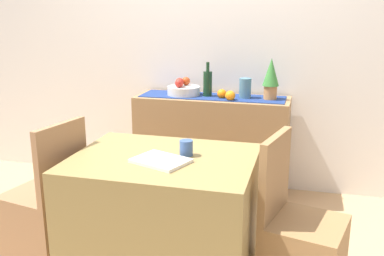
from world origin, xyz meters
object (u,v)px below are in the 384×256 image
at_px(wine_bottle, 208,83).
at_px(chair_near_window, 47,219).
at_px(potted_plant, 271,77).
at_px(open_book, 161,161).
at_px(dining_table, 164,218).
at_px(coffee_cup, 186,148).
at_px(fruit_bowl, 184,91).
at_px(sideboard_console, 212,146).
at_px(ceramic_vase, 245,88).
at_px(chair_by_corner, 300,252).

height_order(wine_bottle, chair_near_window, wine_bottle).
xyz_separation_m(potted_plant, open_book, (-0.45, -1.36, -0.26)).
distance_m(dining_table, coffee_cup, 0.43).
xyz_separation_m(wine_bottle, potted_plant, (0.50, 0.00, 0.07)).
relative_size(wine_bottle, dining_table, 0.28).
xyz_separation_m(wine_bottle, chair_near_window, (-0.73, -1.28, -0.68)).
bearing_deg(fruit_bowl, chair_near_window, -112.29).
bearing_deg(sideboard_console, potted_plant, 0.00).
xyz_separation_m(potted_plant, chair_near_window, (-1.23, -1.28, -0.75)).
xyz_separation_m(ceramic_vase, chair_near_window, (-1.03, -1.28, -0.65)).
relative_size(ceramic_vase, potted_plant, 0.50).
bearing_deg(open_book, chair_near_window, -164.81).
height_order(wine_bottle, ceramic_vase, wine_bottle).
bearing_deg(coffee_cup, fruit_bowl, 106.32).
bearing_deg(wine_bottle, dining_table, -88.28).
relative_size(open_book, coffee_cup, 3.18).
xyz_separation_m(ceramic_vase, dining_table, (-0.27, -1.28, -0.54)).
xyz_separation_m(ceramic_vase, coffee_cup, (-0.15, -1.22, -0.13)).
height_order(wine_bottle, dining_table, wine_bottle).
bearing_deg(coffee_cup, dining_table, -152.68).
relative_size(sideboard_console, coffee_cup, 14.19).
distance_m(potted_plant, chair_by_corner, 1.51).
bearing_deg(coffee_cup, chair_near_window, -175.89).
xyz_separation_m(wine_bottle, open_book, (0.05, -1.36, -0.19)).
relative_size(ceramic_vase, chair_by_corner, 0.18).
height_order(sideboard_console, potted_plant, potted_plant).
bearing_deg(chair_near_window, potted_plant, 46.16).
height_order(wine_bottle, chair_by_corner, wine_bottle).
relative_size(dining_table, coffee_cup, 11.44).
xyz_separation_m(potted_plant, chair_by_corner, (0.30, -1.28, -0.75)).
bearing_deg(dining_table, potted_plant, 70.01).
relative_size(fruit_bowl, wine_bottle, 0.96).
relative_size(sideboard_console, ceramic_vase, 7.67).
xyz_separation_m(ceramic_vase, open_book, (-0.25, -1.36, -0.16)).
bearing_deg(open_book, wine_bottle, 113.15).
xyz_separation_m(open_book, coffee_cup, (0.10, 0.14, 0.03)).
height_order(sideboard_console, coffee_cup, sideboard_console).
bearing_deg(potted_plant, chair_by_corner, -76.72).
distance_m(fruit_bowl, ceramic_vase, 0.51).
distance_m(wine_bottle, ceramic_vase, 0.31).
distance_m(sideboard_console, chair_near_window, 1.50).
relative_size(fruit_bowl, dining_table, 0.27).
xyz_separation_m(sideboard_console, open_book, (0.01, -1.36, 0.33)).
bearing_deg(sideboard_console, chair_by_corner, -59.08).
distance_m(open_book, chair_near_window, 0.92).
xyz_separation_m(sideboard_console, chair_near_window, (-0.77, -1.28, -0.15)).
bearing_deg(potted_plant, ceramic_vase, -180.00).
xyz_separation_m(open_book, chair_by_corner, (0.75, 0.09, -0.48)).
xyz_separation_m(dining_table, open_book, (0.01, -0.08, 0.38)).
xyz_separation_m(potted_plant, coffee_cup, (-0.35, -1.22, -0.23)).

